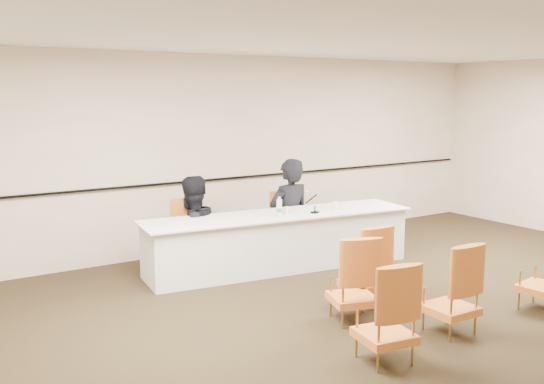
{
  "coord_description": "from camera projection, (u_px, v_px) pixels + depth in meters",
  "views": [
    {
      "loc": [
        -4.77,
        -4.27,
        2.4
      ],
      "look_at": [
        -0.29,
        2.6,
        1.07
      ],
      "focal_mm": 40.0,
      "sensor_mm": 36.0,
      "label": 1
    }
  ],
  "objects": [
    {
      "name": "water_bottle",
      "position": [
        279.0,
        206.0,
        8.23
      ],
      "size": [
        0.09,
        0.09,
        0.25
      ],
      "primitive_type": null,
      "rotation": [
        0.0,
        0.0,
        -0.15
      ],
      "color": "teal",
      "rests_on": "panel_table"
    },
    {
      "name": "drinking_glass",
      "position": [
        286.0,
        210.0,
        8.35
      ],
      "size": [
        0.08,
        0.08,
        0.1
      ],
      "primitive_type": "cylinder",
      "rotation": [
        0.0,
        0.0,
        -0.23
      ],
      "color": "white",
      "rests_on": "panel_table"
    },
    {
      "name": "panelist_second_chair",
      "position": [
        192.0,
        234.0,
        8.43
      ],
      "size": [
        0.56,
        0.56,
        0.95
      ],
      "primitive_type": null,
      "rotation": [
        0.0,
        0.0,
        -0.13
      ],
      "color": "#CA5724",
      "rests_on": "ground"
    },
    {
      "name": "wall_rail",
      "position": [
        240.0,
        177.0,
        9.59
      ],
      "size": [
        9.8,
        0.04,
        0.03
      ],
      "primitive_type": "cube",
      "color": "black",
      "rests_on": "wall_back"
    },
    {
      "name": "papers",
      "position": [
        305.0,
        211.0,
        8.51
      ],
      "size": [
        0.34,
        0.28,
        0.0
      ],
      "primitive_type": "cube",
      "rotation": [
        0.0,
        0.0,
        0.23
      ],
      "color": "white",
      "rests_on": "panel_table"
    },
    {
      "name": "aud_chair_back_right",
      "position": [
        544.0,
        269.0,
        6.75
      ],
      "size": [
        0.57,
        0.57,
        0.95
      ],
      "primitive_type": null,
      "rotation": [
        0.0,
        0.0,
        0.15
      ],
      "color": "#CA5724",
      "rests_on": "ground"
    },
    {
      "name": "aud_chair_back_left",
      "position": [
        385.0,
        311.0,
        5.43
      ],
      "size": [
        0.58,
        0.58,
        0.95
      ],
      "primitive_type": null,
      "rotation": [
        0.0,
        0.0,
        -0.17
      ],
      "color": "#CA5724",
      "rests_on": "ground"
    },
    {
      "name": "aud_chair_back_mid",
      "position": [
        451.0,
        287.0,
        6.1
      ],
      "size": [
        0.51,
        0.51,
        0.95
      ],
      "primitive_type": null,
      "rotation": [
        0.0,
        0.0,
        -0.03
      ],
      "color": "#CA5724",
      "rests_on": "ground"
    },
    {
      "name": "coffee_cup",
      "position": [
        335.0,
        206.0,
        8.61
      ],
      "size": [
        0.09,
        0.09,
        0.12
      ],
      "primitive_type": "cylinder",
      "rotation": [
        0.0,
        0.0,
        -0.15
      ],
      "color": "white",
      "rests_on": "panel_table"
    },
    {
      "name": "panelist_main",
      "position": [
        289.0,
        222.0,
        9.08
      ],
      "size": [
        0.71,
        0.47,
        1.93
      ],
      "primitive_type": "imported",
      "rotation": [
        0.0,
        0.0,
        3.16
      ],
      "color": "black",
      "rests_on": "ground"
    },
    {
      "name": "microphone",
      "position": [
        315.0,
        202.0,
        8.38
      ],
      "size": [
        0.14,
        0.23,
        0.31
      ],
      "primitive_type": null,
      "rotation": [
        0.0,
        0.0,
        0.13
      ],
      "color": "black",
      "rests_on": "panel_table"
    },
    {
      "name": "aud_chair_front_left",
      "position": [
        353.0,
        278.0,
        6.41
      ],
      "size": [
        0.63,
        0.63,
        0.95
      ],
      "primitive_type": null,
      "rotation": [
        0.0,
        0.0,
        -0.33
      ],
      "color": "#CA5724",
      "rests_on": "ground"
    },
    {
      "name": "aud_chair_front_mid",
      "position": [
        365.0,
        265.0,
        6.91
      ],
      "size": [
        0.52,
        0.52,
        0.95
      ],
      "primitive_type": null,
      "rotation": [
        0.0,
        0.0,
        -0.04
      ],
      "color": "#CA5724",
      "rests_on": "ground"
    },
    {
      "name": "wall_back",
      "position": [
        239.0,
        152.0,
        9.55
      ],
      "size": [
        10.0,
        0.04,
        3.0
      ],
      "primitive_type": "cube",
      "color": "beige",
      "rests_on": "ground"
    },
    {
      "name": "panelist_second",
      "position": [
        192.0,
        239.0,
        8.44
      ],
      "size": [
        0.97,
        0.82,
        1.76
      ],
      "primitive_type": "imported",
      "rotation": [
        0.0,
        0.0,
        3.34
      ],
      "color": "black",
      "rests_on": "ground"
    },
    {
      "name": "ceiling",
      "position": [
        439.0,
        33.0,
        6.01
      ],
      "size": [
        10.0,
        10.0,
        0.0
      ],
      "primitive_type": "plane",
      "rotation": [
        3.14,
        0.0,
        0.0
      ],
      "color": "silver",
      "rests_on": "ground"
    },
    {
      "name": "floor",
      "position": [
        427.0,
        321.0,
        6.49
      ],
      "size": [
        10.0,
        10.0,
        0.0
      ],
      "primitive_type": "plane",
      "color": "black",
      "rests_on": "ground"
    },
    {
      "name": "panel_table",
      "position": [
        279.0,
        241.0,
        8.4
      ],
      "size": [
        3.92,
        1.37,
        0.77
      ],
      "primitive_type": null,
      "rotation": [
        0.0,
        0.0,
        -0.13
      ],
      "color": "silver",
      "rests_on": "ground"
    },
    {
      "name": "panelist_main_chair",
      "position": [
        289.0,
        224.0,
        9.09
      ],
      "size": [
        0.56,
        0.56,
        0.95
      ],
      "primitive_type": null,
      "rotation": [
        0.0,
        0.0,
        -0.13
      ],
      "color": "#CA5724",
      "rests_on": "ground"
    }
  ]
}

